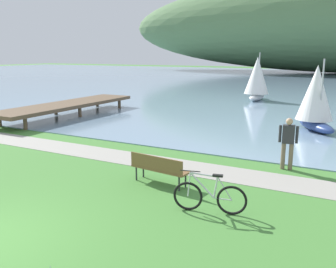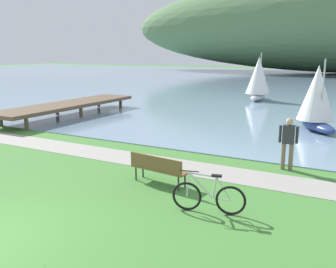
% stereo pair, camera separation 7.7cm
% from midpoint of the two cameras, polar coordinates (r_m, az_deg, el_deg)
% --- Properties ---
extents(bay_water, '(180.00, 80.00, 0.04)m').
position_cam_midpoint_polar(bay_water, '(52.89, 20.96, 7.67)').
color(bay_water, '#7A99B2').
rests_on(bay_water, ground).
extents(shoreline_path, '(60.00, 1.50, 0.01)m').
position_cam_midpoint_polar(shoreline_path, '(13.00, -3.91, -4.16)').
color(shoreline_path, '#A39E93').
rests_on(shoreline_path, ground).
extents(park_bench_near_camera, '(1.84, 0.69, 0.88)m').
position_cam_midpoint_polar(park_bench_near_camera, '(10.54, -1.69, -5.22)').
color(park_bench_near_camera, brown).
rests_on(park_bench_near_camera, ground).
extents(bicycle_leaning_near_bench, '(1.74, 0.47, 1.01)m').
position_cam_midpoint_polar(bicycle_leaning_near_bench, '(8.83, 6.23, -9.72)').
color(bicycle_leaning_near_bench, black).
rests_on(bicycle_leaning_near_bench, ground).
extents(person_at_shoreline, '(0.60, 0.28, 1.71)m').
position_cam_midpoint_polar(person_at_shoreline, '(12.40, 18.10, -0.95)').
color(person_at_shoreline, '#72604C').
rests_on(person_at_shoreline, ground).
extents(sailboat_mid_bay, '(1.90, 3.20, 3.76)m').
position_cam_midpoint_polar(sailboat_mid_bay, '(29.90, 13.68, 8.48)').
color(sailboat_mid_bay, white).
rests_on(sailboat_mid_bay, bay_water).
extents(sailboat_toward_hillside, '(2.54, 2.88, 3.45)m').
position_cam_midpoint_polar(sailboat_toward_hillside, '(19.07, 22.03, 5.38)').
color(sailboat_toward_hillside, navy).
rests_on(sailboat_toward_hillside, bay_water).
extents(pier_dock, '(2.40, 10.00, 0.80)m').
position_cam_midpoint_polar(pier_dock, '(22.81, -15.58, 4.39)').
color(pier_dock, brown).
rests_on(pier_dock, ground).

